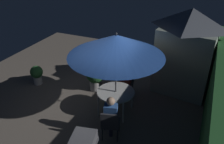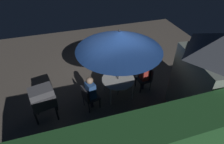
% 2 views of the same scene
% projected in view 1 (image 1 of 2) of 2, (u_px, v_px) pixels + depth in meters
% --- Properties ---
extents(ground_plane, '(11.00, 11.00, 0.00)m').
position_uv_depth(ground_plane, '(99.00, 107.00, 7.51)').
color(ground_plane, '#6B6056').
extents(garden_shed, '(1.73, 2.06, 2.89)m').
position_uv_depth(garden_shed, '(186.00, 51.00, 7.77)').
color(garden_shed, gray).
rests_on(garden_shed, ground).
extents(patio_table, '(1.13, 1.13, 0.74)m').
position_uv_depth(patio_table, '(116.00, 93.00, 6.98)').
color(patio_table, white).
rests_on(patio_table, ground).
extents(patio_umbrella, '(2.68, 2.68, 2.57)m').
position_uv_depth(patio_umbrella, '(116.00, 45.00, 6.25)').
color(patio_umbrella, '#4C4C51').
rests_on(patio_umbrella, ground).
extents(chair_near_shed, '(0.49, 0.48, 0.90)m').
position_uv_depth(chair_near_shed, '(126.00, 80.00, 7.96)').
color(chair_near_shed, '#38383D').
rests_on(chair_near_shed, ground).
extents(chair_far_side, '(0.57, 0.57, 0.90)m').
position_uv_depth(chair_far_side, '(110.00, 123.00, 6.05)').
color(chair_far_side, '#38383D').
rests_on(chair_far_side, ground).
extents(potted_plant_by_shed, '(0.46, 0.46, 0.73)m').
position_uv_depth(potted_plant_by_shed, '(37.00, 74.00, 8.56)').
color(potted_plant_by_shed, silver).
rests_on(potted_plant_by_shed, ground).
extents(potted_plant_by_grill, '(0.67, 0.67, 0.97)m').
position_uv_depth(potted_plant_by_grill, '(96.00, 76.00, 8.16)').
color(potted_plant_by_grill, silver).
rests_on(potted_plant_by_grill, ground).
extents(person_in_red, '(0.26, 0.35, 1.26)m').
position_uv_depth(person_in_red, '(126.00, 75.00, 7.76)').
color(person_in_red, '#CC3D33').
rests_on(person_in_red, ground).
extents(person_in_blue, '(0.32, 0.39, 1.26)m').
position_uv_depth(person_in_blue, '(111.00, 113.00, 6.00)').
color(person_in_blue, '#3866B2').
rests_on(person_in_blue, ground).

